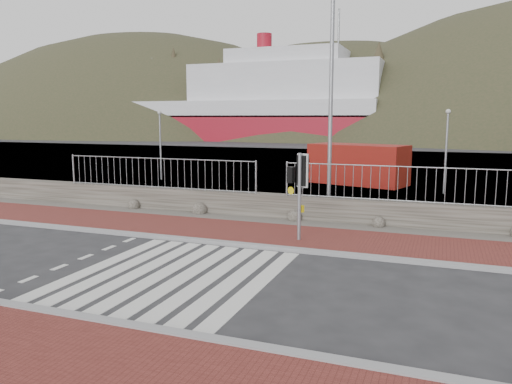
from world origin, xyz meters
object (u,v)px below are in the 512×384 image
at_px(streetlight, 335,88).
at_px(shipping_container, 358,164).
at_px(ferry, 249,107).
at_px(traffic_signal_far, 299,178).

xyz_separation_m(streetlight, shipping_container, (-0.68, 10.03, -3.67)).
xyz_separation_m(ferry, traffic_signal_far, (26.55, -63.79, -3.41)).
relative_size(ferry, traffic_signal_far, 18.59).
bearing_deg(streetlight, shipping_container, 112.26).
xyz_separation_m(ferry, streetlight, (26.74, -59.85, -0.58)).
height_order(streetlight, shipping_container, streetlight).
bearing_deg(ferry, traffic_signal_far, -67.40).
height_order(ferry, traffic_signal_far, ferry).
relative_size(traffic_signal_far, streetlight, 0.32).
bearing_deg(traffic_signal_far, ferry, -43.59).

